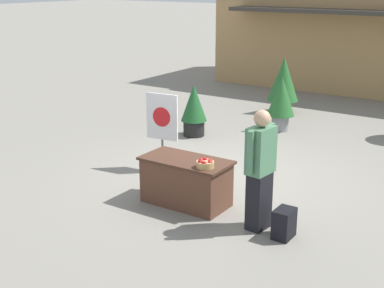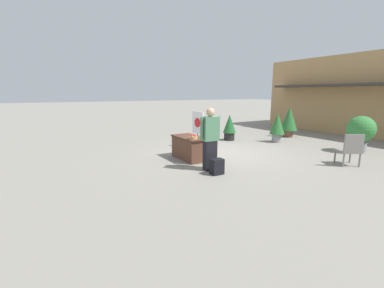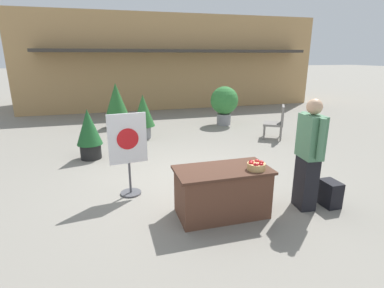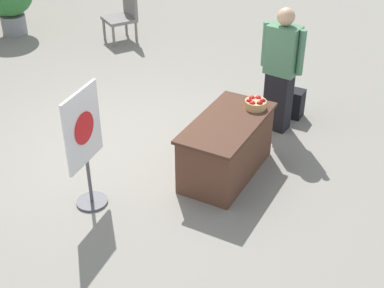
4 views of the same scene
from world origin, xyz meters
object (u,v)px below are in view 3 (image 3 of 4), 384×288
Objects in this scene: potted_plant_far_left at (143,113)px; potted_plant_far_right at (224,102)px; potted_plant_near_right at (116,103)px; patio_chair at (277,121)px; apple_basket at (256,166)px; backpack at (330,193)px; potted_plant_near_left at (89,132)px; display_table at (222,192)px; poster_board at (128,150)px; person_visitor at (309,154)px.

potted_plant_far_right is (2.92, 1.01, 0.06)m from potted_plant_far_left.
patio_chair is at bearing -31.94° from potted_plant_near_right.
apple_basket is 6.25m from potted_plant_far_right.
apple_basket is 1.45m from backpack.
potted_plant_far_right is (4.37, 2.51, 0.16)m from potted_plant_near_left.
apple_basket is at bearing -19.87° from display_table.
potted_plant_near_right reaches higher than display_table.
potted_plant_near_right is at bearing -0.39° from patio_chair.
potted_plant_far_right is 3.65m from potted_plant_near_right.
poster_board is at bearing 61.55° from patio_chair.
potted_plant_far_right is at bearing 84.54° from backpack.
potted_plant_near_right is (-1.25, 6.39, 0.47)m from display_table.
person_visitor reaches higher than apple_basket.
potted_plant_far_right is at bearing 29.86° from potted_plant_near_left.
potted_plant_near_left is at bearing -39.17° from person_visitor.
potted_plant_far_right reaches higher than potted_plant_far_left.
person_visitor is 1.37× the size of potted_plant_far_left.
potted_plant_near_right is (0.03, 5.29, 0.03)m from poster_board.
poster_board is at bearing 156.64° from backpack.
potted_plant_near_right is at bearing 104.57° from apple_basket.
potted_plant_far_right reaches higher than display_table.
potted_plant_near_right reaches higher than backpack.
person_visitor is 1.31× the size of potted_plant_far_right.
potted_plant_far_left is 0.86× the size of potted_plant_near_right.
potted_plant_near_left is at bearing -167.72° from poster_board.
person_visitor reaches higher than potted_plant_near_left.
apple_basket is 6.77m from potted_plant_near_right.
poster_board is 3.74m from potted_plant_far_left.
display_table is at bearing 80.83° from patio_chair.
poster_board is at bearing -90.32° from potted_plant_near_right.
apple_basket is 5.04m from potted_plant_far_left.
potted_plant_far_left is (-0.57, 4.77, 0.36)m from display_table.
person_visitor is 6.02m from potted_plant_far_right.
potted_plant_near_left is (-2.01, 3.28, 0.26)m from display_table.
display_table is 0.81× the size of person_visitor.
apple_basket is at bearing -107.70° from potted_plant_far_right.
poster_board is 0.97× the size of potted_plant_near_right.
person_visitor is 1.18× the size of potted_plant_near_right.
backpack is at bearing 60.29° from poster_board.
apple_basket is 4.68m from patio_chair.
person_visitor is 7.04m from potted_plant_near_right.
backpack is at bearing -64.84° from potted_plant_far_left.
potted_plant_far_right reaches higher than potted_plant_near_left.
potted_plant_far_left is at bearing 14.74° from patio_chair.
potted_plant_near_left is 5.04m from potted_plant_far_right.
potted_plant_far_right is at bearing 19.14° from potted_plant_far_left.
potted_plant_far_right is (-0.79, 2.13, 0.27)m from patio_chair.
potted_plant_near_left reaches higher than backpack.
person_visitor is at bearing -99.59° from potted_plant_far_right.
person_visitor reaches higher than potted_plant_far_left.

